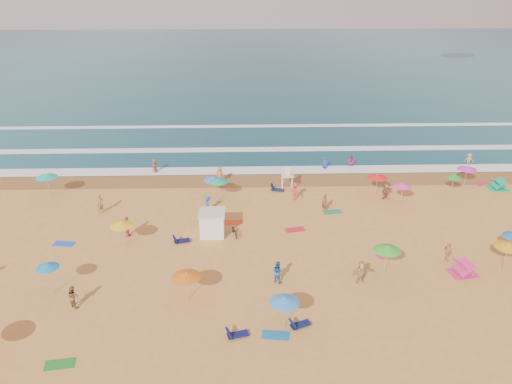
{
  "coord_description": "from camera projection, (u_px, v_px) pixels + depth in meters",
  "views": [
    {
      "loc": [
        -4.12,
        -36.79,
        20.87
      ],
      "look_at": [
        -2.92,
        6.0,
        1.5
      ],
      "focal_mm": 35.0,
      "sensor_mm": 36.0,
      "label": 1
    }
  ],
  "objects": [
    {
      "name": "popup_tents",
      "position": [
        484.0,
        218.0,
        44.06
      ],
      "size": [
        12.09,
        17.14,
        1.2
      ],
      "color": "#DE3177",
      "rests_on": "ground"
    },
    {
      "name": "ocean",
      "position": [
        259.0,
        63.0,
        118.71
      ],
      "size": [
        220.0,
        140.0,
        0.18
      ],
      "primitive_type": "cube",
      "color": "#0C4756",
      "rests_on": "ground"
    },
    {
      "name": "ground",
      "position": [
        292.0,
        237.0,
        42.21
      ],
      "size": [
        220.0,
        220.0,
        0.0
      ],
      "primitive_type": "plane",
      "color": "gold",
      "rests_on": "ground"
    },
    {
      "name": "cabana",
      "position": [
        212.0,
        224.0,
        42.24
      ],
      "size": [
        2.0,
        2.0,
        2.0
      ],
      "primitive_type": "cube",
      "color": "white",
      "rests_on": "ground"
    },
    {
      "name": "bicycle",
      "position": [
        235.0,
        231.0,
        42.25
      ],
      "size": [
        1.01,
        1.76,
        0.88
      ],
      "primitive_type": "imported",
      "rotation": [
        0.0,
        0.0,
        0.27
      ],
      "color": "black",
      "rests_on": "ground"
    },
    {
      "name": "beach_umbrellas",
      "position": [
        306.0,
        213.0,
        41.68
      ],
      "size": [
        49.75,
        27.03,
        0.76
      ],
      "color": "#1882CC",
      "rests_on": "ground"
    },
    {
      "name": "surf_foam",
      "position": [
        276.0,
        151.0,
        61.59
      ],
      "size": [
        200.0,
        18.7,
        0.05
      ],
      "color": "white",
      "rests_on": "ground"
    },
    {
      "name": "beachgoers",
      "position": [
        274.0,
        205.0,
        46.01
      ],
      "size": [
        46.53,
        26.32,
        2.13
      ],
      "color": "tan",
      "rests_on": "ground"
    },
    {
      "name": "loungers",
      "position": [
        369.0,
        249.0,
        40.05
      ],
      "size": [
        57.15,
        22.74,
        0.34
      ],
      "color": "#0F204E",
      "rests_on": "ground"
    },
    {
      "name": "wet_sand",
      "position": [
        281.0,
        179.0,
        53.6
      ],
      "size": [
        220.0,
        220.0,
        0.0
      ],
      "primitive_type": "plane",
      "color": "olive",
      "rests_on": "ground"
    },
    {
      "name": "towels",
      "position": [
        267.0,
        258.0,
        39.15
      ],
      "size": [
        51.52,
        26.53,
        0.03
      ],
      "color": "#B12C16",
      "rests_on": "ground"
    },
    {
      "name": "lifeguard_stand",
      "position": [
        287.0,
        180.0,
        50.85
      ],
      "size": [
        1.2,
        1.2,
        2.1
      ],
      "primitive_type": null,
      "color": "white",
      "rests_on": "ground"
    },
    {
      "name": "cabana_roof",
      "position": [
        212.0,
        213.0,
        41.81
      ],
      "size": [
        2.2,
        2.2,
        0.12
      ],
      "primitive_type": "cube",
      "color": "silver",
      "rests_on": "cabana"
    }
  ]
}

